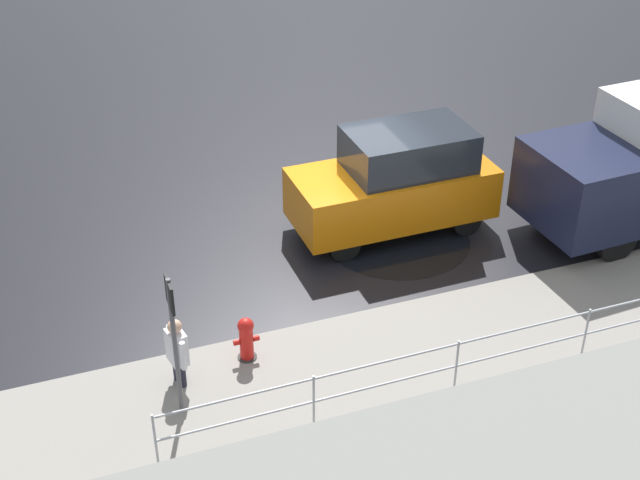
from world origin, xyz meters
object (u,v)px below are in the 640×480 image
moving_hatchback (396,181)px  sign_post (173,328)px  fire_hydrant (246,340)px  pedestrian (177,349)px

moving_hatchback → sign_post: sign_post is taller
fire_hydrant → pedestrian: size_ratio=0.66×
moving_hatchback → pedestrian: size_ratio=3.22×
pedestrian → moving_hatchback: bearing=-147.8°
moving_hatchback → sign_post: size_ratio=1.64×
fire_hydrant → sign_post: sign_post is taller
pedestrian → sign_post: size_ratio=0.51×
fire_hydrant → pedestrian: bearing=10.7°
pedestrian → sign_post: sign_post is taller
moving_hatchback → sign_post: 6.42m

